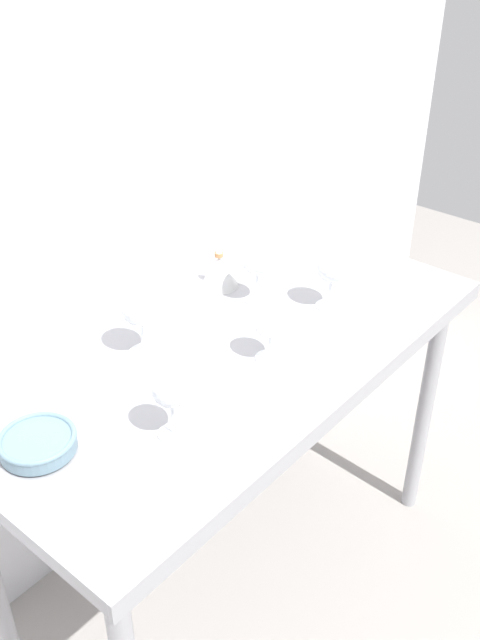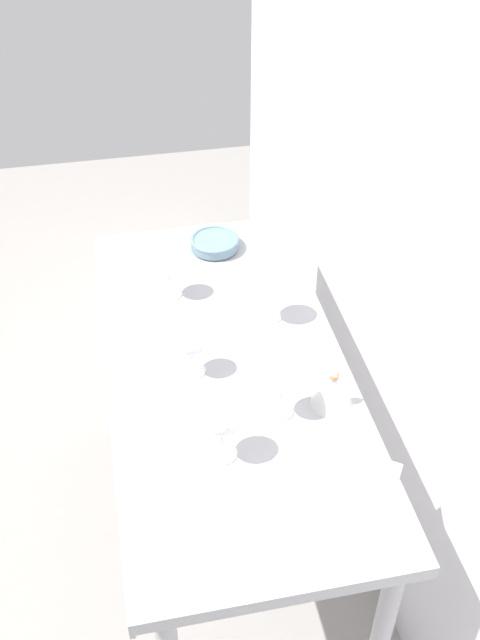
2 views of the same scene
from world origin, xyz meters
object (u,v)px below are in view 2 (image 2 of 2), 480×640
tasting_bowl (215,243)px  wine_glass_far_right (282,377)px  wine_glass_near_left (169,263)px  wine_glass_far_left (269,282)px  tasting_sheet_upper (203,334)px  decanter_funnel (333,390)px  tasting_sheet_lower (336,477)px  wine_glass_near_center (191,343)px  wine_glass_near_right (222,420)px

tasting_bowl → wine_glass_far_right: bearing=2.8°
wine_glass_near_left → wine_glass_far_right: size_ratio=0.96×
wine_glass_far_right → wine_glass_far_left: bearing=171.6°
tasting_sheet_upper → decanter_funnel: size_ratio=1.90×
wine_glass_far_left → tasting_sheet_lower: bearing=2.2°
wine_glass_far_right → decanter_funnel: wine_glass_far_right is taller
decanter_funnel → wine_glass_near_center: bearing=-119.8°
wine_glass_near_left → decanter_funnel: (0.54, 0.35, -0.07)m
wine_glass_far_right → tasting_sheet_lower: 0.27m
wine_glass_near_center → tasting_sheet_lower: 0.51m
wine_glass_far_right → wine_glass_far_left: wine_glass_far_left is taller
wine_glass_near_left → wine_glass_far_left: size_ratio=0.91×
wine_glass_far_right → tasting_bowl: size_ratio=1.06×
tasting_bowl → wine_glass_near_left: bearing=-38.8°
decanter_funnel → tasting_sheet_lower: bearing=-14.0°
tasting_sheet_upper → tasting_bowl: tasting_bowl is taller
wine_glass_far_right → tasting_sheet_upper: size_ratio=0.64×
wine_glass_far_left → tasting_sheet_lower: wine_glass_far_left is taller
wine_glass_near_left → tasting_sheet_lower: 0.83m
tasting_bowl → tasting_sheet_upper: bearing=-14.6°
wine_glass_near_left → wine_glass_far_right: wine_glass_far_right is taller
wine_glass_near_right → tasting_sheet_upper: (-0.44, 0.02, -0.12)m
wine_glass_near_left → wine_glass_near_right: bearing=3.7°
decanter_funnel → tasting_bowl: bearing=-167.1°
tasting_bowl → wine_glass_near_center: bearing=-15.7°
wine_glass_near_left → tasting_sheet_lower: (0.77, 0.29, -0.12)m
decanter_funnel → wine_glass_near_right: bearing=-70.5°
wine_glass_near_left → tasting_sheet_upper: size_ratio=0.61×
wine_glass_near_center → wine_glass_far_left: 0.31m
wine_glass_near_right → tasting_sheet_lower: 0.30m
tasting_sheet_lower → decanter_funnel: 0.24m
wine_glass_near_left → wine_glass_far_right: (0.54, 0.21, 0.01)m
wine_glass_near_center → wine_glass_far_right: bearing=45.6°
decanter_funnel → wine_glass_far_left: bearing=-167.8°
tasting_sheet_upper → decanter_funnel: bearing=19.9°
wine_glass_near_right → wine_glass_far_left: 0.53m
wine_glass_near_center → tasting_sheet_upper: size_ratio=0.55×
wine_glass_near_center → wine_glass_far_left: wine_glass_far_left is taller
tasting_bowl → decanter_funnel: size_ratio=1.14×
wine_glass_near_left → tasting_sheet_upper: 0.24m
wine_glass_far_left → decanter_funnel: wine_glass_far_left is taller
tasting_sheet_lower → tasting_sheet_upper: bearing=-124.9°
wine_glass_near_left → decanter_funnel: bearing=32.9°
wine_glass_near_left → wine_glass_far_left: (0.17, 0.27, 0.01)m
tasting_sheet_upper → tasting_sheet_lower: same height
wine_glass_near_right → wine_glass_near_center: 0.30m
tasting_sheet_lower → tasting_bowl: 0.99m
wine_glass_near_right → tasting_sheet_lower: size_ratio=0.62×
wine_glass_far_left → tasting_sheet_upper: size_ratio=0.67×
wine_glass_near_center → tasting_sheet_upper: wine_glass_near_center is taller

